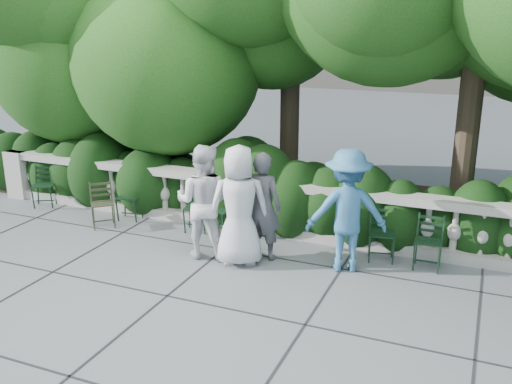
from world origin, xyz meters
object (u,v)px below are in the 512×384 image
at_px(person_businessman, 239,206).
at_px(person_woman_grey, 263,206).
at_px(chair_weathered, 105,229).
at_px(chair_e, 380,264).
at_px(person_casual_man, 203,202).
at_px(person_older_blue, 347,211).
at_px(chair_b, 44,208).
at_px(chair_c, 128,222).
at_px(chair_d, 217,236).
at_px(chair_f, 425,272).
at_px(chair_a, 195,234).

bearing_deg(person_businessman, person_woman_grey, -150.97).
xyz_separation_m(chair_weathered, person_woman_grey, (3.11, -0.06, 0.86)).
xyz_separation_m(chair_e, person_woman_grey, (-1.80, -0.47, 0.86)).
distance_m(person_casual_man, person_older_blue, 2.24).
distance_m(chair_b, chair_c, 2.02).
distance_m(chair_e, person_casual_man, 2.94).
bearing_deg(chair_b, person_woman_grey, -32.60).
height_order(chair_weathered, person_casual_man, person_casual_man).
bearing_deg(chair_d, chair_c, -167.37).
distance_m(chair_f, person_older_blue, 1.53).
bearing_deg(chair_c, person_older_blue, -16.14).
height_order(chair_c, chair_d, same).
xyz_separation_m(chair_a, chair_c, (-1.47, 0.05, 0.00)).
distance_m(chair_d, person_older_blue, 2.64).
xyz_separation_m(chair_f, person_businessman, (-2.73, -0.76, 0.94)).
bearing_deg(person_woman_grey, chair_b, -2.49).
bearing_deg(chair_a, person_businessman, -46.51).
relative_size(chair_d, chair_weathered, 1.00).
relative_size(chair_f, chair_weathered, 1.00).
bearing_deg(chair_weathered, person_woman_grey, -43.15).
bearing_deg(person_casual_man, person_older_blue, -178.96).
bearing_deg(chair_c, chair_e, -10.84).
bearing_deg(chair_c, person_woman_grey, -20.38).
height_order(chair_c, person_businessman, person_businessman).
relative_size(person_woman_grey, person_older_blue, 0.92).
height_order(chair_b, chair_f, same).
distance_m(chair_a, chair_weathered, 1.67).
height_order(chair_f, person_businessman, person_businessman).
relative_size(chair_c, person_woman_grey, 0.49).
bearing_deg(person_businessman, chair_c, -42.69).
relative_size(chair_d, chair_e, 1.00).
relative_size(chair_weathered, person_casual_man, 0.46).
bearing_deg(person_businessman, person_older_blue, 170.31).
height_order(chair_f, person_casual_man, person_casual_man).
height_order(chair_weathered, person_businessman, person_businessman).
height_order(chair_b, chair_c, same).
xyz_separation_m(chair_e, person_older_blue, (-0.48, -0.39, 0.94)).
xyz_separation_m(chair_f, person_older_blue, (-1.16, -0.34, 0.94)).
distance_m(chair_weathered, person_businessman, 3.04).
distance_m(chair_f, chair_weathered, 5.61).
bearing_deg(chair_d, person_woman_grey, -14.42).
height_order(chair_b, chair_d, same).
bearing_deg(chair_weathered, chair_c, 31.20).
bearing_deg(chair_b, chair_a, -27.26).
distance_m(chair_f, person_businessman, 2.99).
bearing_deg(person_woman_grey, person_casual_man, 21.74).
bearing_deg(person_older_blue, chair_c, -27.77).
bearing_deg(chair_weathered, person_businessman, -49.96).
bearing_deg(person_businessman, chair_weathered, -32.56).
bearing_deg(chair_f, chair_c, 177.45).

